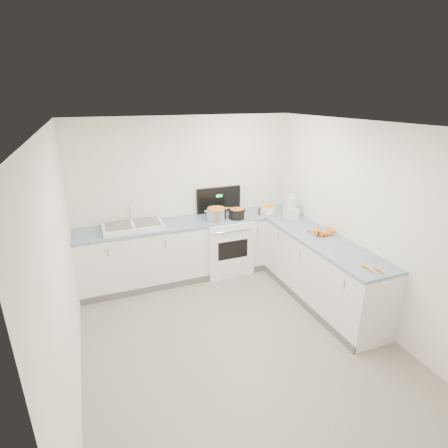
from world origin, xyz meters
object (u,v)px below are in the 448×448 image
object	(u,v)px
spice_jar	(262,213)
food_processor	(292,208)
steel_pot	(216,215)
extract_bottle	(259,212)
sink	(133,226)
mixing_bowl	(268,209)
stove	(225,243)
black_pot	(237,214)

from	to	relation	value
spice_jar	food_processor	bearing A→B (deg)	-29.93
steel_pot	extract_bottle	distance (m)	0.75
extract_bottle	spice_jar	world-z (taller)	extract_bottle
sink	mixing_bowl	distance (m)	2.20
extract_bottle	spice_jar	xyz separation A→B (m)	(0.03, -0.06, -0.01)
sink	extract_bottle	size ratio (longest dim) A/B	8.93
stove	extract_bottle	size ratio (longest dim) A/B	14.12
food_processor	sink	bearing A→B (deg)	170.16
stove	spice_jar	distance (m)	0.79
steel_pot	food_processor	world-z (taller)	food_processor
black_pot	food_processor	world-z (taller)	food_processor
sink	spice_jar	bearing A→B (deg)	-5.42
food_processor	stove	bearing A→B (deg)	157.46
stove	spice_jar	world-z (taller)	stove
black_pot	extract_bottle	bearing A→B (deg)	3.08
spice_jar	black_pot	bearing A→B (deg)	175.53
steel_pot	mixing_bowl	xyz separation A→B (m)	(0.94, 0.06, -0.04)
mixing_bowl	spice_jar	xyz separation A→B (m)	(-0.17, -0.11, -0.02)
steel_pot	spice_jar	world-z (taller)	steel_pot
extract_bottle	steel_pot	bearing A→B (deg)	-179.81
sink	steel_pot	distance (m)	1.26
black_pot	mixing_bowl	distance (m)	0.61
black_pot	stove	bearing A→B (deg)	134.82
mixing_bowl	spice_jar	distance (m)	0.20
extract_bottle	stove	bearing A→B (deg)	167.62
stove	black_pot	xyz separation A→B (m)	(0.14, -0.14, 0.53)
sink	black_pot	xyz separation A→B (m)	(1.59, -0.16, 0.03)
steel_pot	mixing_bowl	bearing A→B (deg)	3.49
extract_bottle	black_pot	bearing A→B (deg)	-176.92
spice_jar	food_processor	world-z (taller)	food_processor
spice_jar	food_processor	xyz separation A→B (m)	(0.40, -0.23, 0.12)
steel_pot	mixing_bowl	size ratio (longest dim) A/B	1.26
black_pot	extract_bottle	xyz separation A→B (m)	(0.41, 0.02, -0.02)
mixing_bowl	food_processor	xyz separation A→B (m)	(0.23, -0.34, 0.10)
stove	food_processor	world-z (taller)	stove
steel_pot	extract_bottle	size ratio (longest dim) A/B	3.15
stove	food_processor	size ratio (longest dim) A/B	3.65
sink	stove	bearing A→B (deg)	-0.62
spice_jar	food_processor	size ratio (longest dim) A/B	0.21
stove	food_processor	distance (m)	1.23
stove	black_pot	size ratio (longest dim) A/B	5.54
black_pot	sink	bearing A→B (deg)	174.32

